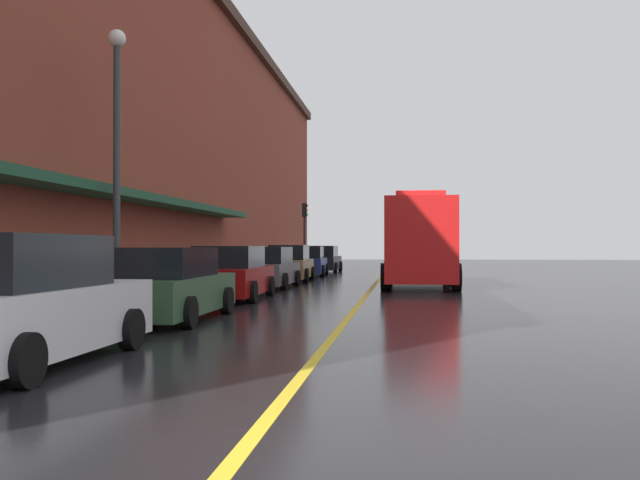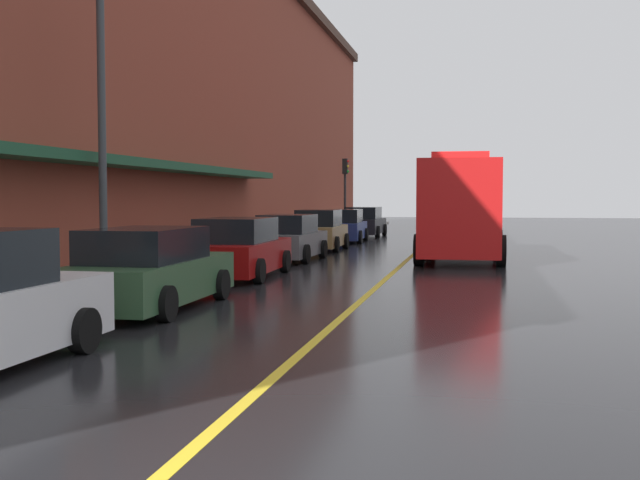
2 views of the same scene
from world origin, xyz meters
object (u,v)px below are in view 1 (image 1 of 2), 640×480
Objects in this scene: parked_car_1 at (167,286)px; fire_truck at (419,244)px; parking_meter_0 at (240,260)px; parked_car_0 at (22,304)px; parked_car_2 at (231,274)px; traffic_light_near at (305,223)px; parked_car_4 at (290,264)px; parked_car_6 at (322,260)px; parked_car_3 at (267,269)px; parked_car_5 at (307,262)px; street_lamp_left at (117,136)px; parking_meter_3 at (222,261)px.

fire_truck reaches higher than parked_car_1.
parked_car_0 is at bearing -85.47° from parking_meter_0.
traffic_light_near reaches higher than parked_car_2.
fire_truck is 18.28m from traffic_light_near.
parked_car_4 is at bearing -117.48° from fire_truck.
parked_car_1 is 1.07× the size of parked_car_6.
traffic_light_near reaches higher than parked_car_0.
parked_car_3 is 0.92× the size of parked_car_6.
parked_car_5 is (-0.12, 22.80, 0.01)m from parked_car_1.
street_lamp_left is at bearing 169.84° from parked_car_3.
parking_meter_0 is at bearing 160.66° from parked_car_4.
parked_car_4 is 0.96× the size of parked_car_5.
parked_car_0 is at bearing 179.02° from parked_car_4.
parked_car_3 is at bearing 78.52° from street_lamp_left.
parked_car_2 is 11.00m from parked_car_4.
street_lamp_left is at bearing -94.29° from parking_meter_3.
parked_car_4 is 0.92× the size of parked_car_6.
parked_car_0 reaches higher than parked_car_4.
parked_car_4 is at bearing 82.55° from street_lamp_left.
fire_truck reaches higher than parked_car_0.
parked_car_2 is 1.15× the size of parked_car_4.
fire_truck is at bearing -15.49° from parked_car_0.
parking_meter_0 is at bearing 5.90° from parked_car_1.
parking_meter_3 is at bearing 17.02° from parked_car_2.
traffic_light_near reaches higher than parked_car_6.
parked_car_0 is 0.99× the size of parked_car_1.
parked_car_0 is 22.86m from parked_car_4.
parking_meter_3 is at bearing 5.85° from parked_car_0.
parked_car_0 is 11.87m from parked_car_2.
parking_meter_0 is 18.01m from traffic_light_near.
parked_car_5 is 1.02× the size of traffic_light_near.
parked_car_6 is at bearing -1.76° from parked_car_2.
parked_car_4 is at bearing 1.39° from parked_car_3.
fire_truck is at bearing -37.57° from parked_car_2.
parking_meter_3 is (-1.36, -1.62, 0.31)m from parked_car_3.
parked_car_5 is 3.31× the size of parking_meter_3.
parked_car_5 is 8.46m from traffic_light_near.
parked_car_3 is 0.96× the size of parked_car_5.
parked_car_4 is 0.99× the size of traffic_light_near.
parked_car_6 reaches higher than parked_car_1.
traffic_light_near is (-1.42, 36.60, 2.33)m from parked_car_0.
traffic_light_near is at bearing 89.80° from parking_meter_0.
parked_car_1 is 3.70× the size of parking_meter_3.
traffic_light_near is at bearing 4.04° from parked_car_4.
parked_car_1 is 3.70× the size of parking_meter_0.
parked_car_5 is (0.00, 5.73, -0.03)m from parked_car_4.
parked_car_1 is 1.12× the size of parked_car_5.
parked_car_4 is 5.73m from parked_car_5.
parked_car_6 is 26.78m from street_lamp_left.
traffic_light_near reaches higher than parked_car_4.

